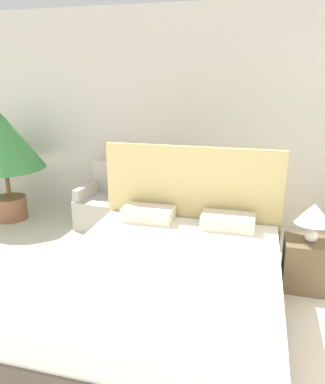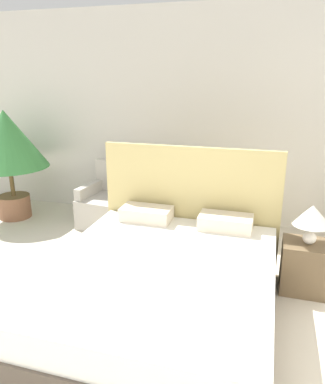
{
  "view_description": "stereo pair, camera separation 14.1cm",
  "coord_description": "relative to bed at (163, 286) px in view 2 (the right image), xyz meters",
  "views": [
    {
      "loc": [
        1.34,
        -1.28,
        2.02
      ],
      "look_at": [
        0.26,
        2.83,
        0.68
      ],
      "focal_mm": 35.0,
      "sensor_mm": 36.0,
      "label": 1
    },
    {
      "loc": [
        1.47,
        -1.24,
        2.02
      ],
      "look_at": [
        0.26,
        2.83,
        0.68
      ],
      "focal_mm": 35.0,
      "sensor_mm": 36.0,
      "label": 2
    }
  ],
  "objects": [
    {
      "name": "wall_back",
      "position": [
        -0.68,
        2.45,
        1.14
      ],
      "size": [
        10.0,
        0.06,
        2.9
      ],
      "color": "silver",
      "rests_on": "ground_plane"
    },
    {
      "name": "bed",
      "position": [
        0.0,
        0.0,
        0.0
      ],
      "size": [
        1.87,
        2.19,
        1.32
      ],
      "color": "#4C4238",
      "rests_on": "ground_plane"
    },
    {
      "name": "armchair_near_window_left",
      "position": [
        -1.33,
        1.8,
        -0.04
      ],
      "size": [
        0.72,
        0.71,
        0.86
      ],
      "rotation": [
        0.0,
        0.0,
        -0.1
      ],
      "color": "#B7B2A8",
      "rests_on": "ground_plane"
    },
    {
      "name": "armchair_near_window_right",
      "position": [
        -0.35,
        1.8,
        -0.04
      ],
      "size": [
        0.66,
        0.65,
        0.86
      ],
      "rotation": [
        0.0,
        0.0,
        -0.01
      ],
      "color": "#B7B2A8",
      "rests_on": "ground_plane"
    },
    {
      "name": "potted_palm",
      "position": [
        -2.77,
        1.68,
        0.79
      ],
      "size": [
        1.1,
        1.1,
        1.56
      ],
      "color": "brown",
      "rests_on": "ground_plane"
    },
    {
      "name": "nightstand",
      "position": [
        1.18,
        0.81,
        -0.06
      ],
      "size": [
        0.42,
        0.39,
        0.5
      ],
      "color": "brown",
      "rests_on": "ground_plane"
    },
    {
      "name": "table_lamp",
      "position": [
        1.2,
        0.8,
        0.46
      ],
      "size": [
        0.35,
        0.35,
        0.38
      ],
      "color": "white",
      "rests_on": "nightstand"
    },
    {
      "name": "side_table",
      "position": [
        -0.84,
        1.76,
        -0.08
      ],
      "size": [
        0.29,
        0.29,
        0.45
      ],
      "color": "#B7AD93",
      "rests_on": "ground_plane"
    }
  ]
}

